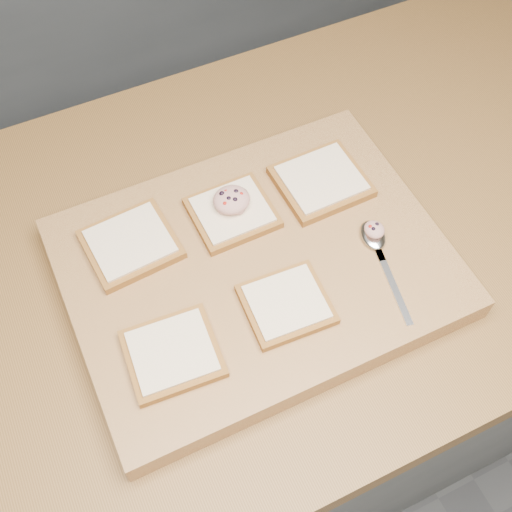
{
  "coord_description": "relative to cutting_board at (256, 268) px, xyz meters",
  "views": [
    {
      "loc": [
        -0.36,
        -0.51,
        1.73
      ],
      "look_at": [
        -0.15,
        -0.06,
        0.95
      ],
      "focal_mm": 45.0,
      "sensor_mm": 36.0,
      "label": 1
    }
  ],
  "objects": [
    {
      "name": "ground",
      "position": [
        0.15,
        0.06,
        -0.92
      ],
      "size": [
        4.0,
        4.0,
        0.0
      ],
      "primitive_type": "plane",
      "color": "#515459",
      "rests_on": "ground"
    },
    {
      "name": "island_counter",
      "position": [
        0.15,
        0.06,
        -0.47
      ],
      "size": [
        2.0,
        0.8,
        0.9
      ],
      "color": "slate",
      "rests_on": "ground"
    },
    {
      "name": "cutting_board",
      "position": [
        0.0,
        0.0,
        0.0
      ],
      "size": [
        0.55,
        0.41,
        0.04
      ],
      "primitive_type": "cube",
      "color": "#A87D48",
      "rests_on": "island_counter"
    },
    {
      "name": "bread_far_left",
      "position": [
        -0.16,
        0.1,
        0.03
      ],
      "size": [
        0.14,
        0.13,
        0.02
      ],
      "color": "brown",
      "rests_on": "cutting_board"
    },
    {
      "name": "bread_far_center",
      "position": [
        0.0,
        0.09,
        0.03
      ],
      "size": [
        0.12,
        0.11,
        0.02
      ],
      "color": "brown",
      "rests_on": "cutting_board"
    },
    {
      "name": "bread_far_right",
      "position": [
        0.15,
        0.08,
        0.03
      ],
      "size": [
        0.13,
        0.12,
        0.02
      ],
      "color": "brown",
      "rests_on": "cutting_board"
    },
    {
      "name": "bread_near_left",
      "position": [
        -0.16,
        -0.09,
        0.03
      ],
      "size": [
        0.13,
        0.12,
        0.02
      ],
      "color": "brown",
      "rests_on": "cutting_board"
    },
    {
      "name": "bread_near_center",
      "position": [
        0.0,
        -0.09,
        0.03
      ],
      "size": [
        0.12,
        0.11,
        0.02
      ],
      "color": "brown",
      "rests_on": "cutting_board"
    },
    {
      "name": "tuna_salad_dollop",
      "position": [
        0.0,
        0.09,
        0.05
      ],
      "size": [
        0.06,
        0.05,
        0.03
      ],
      "color": "tan",
      "rests_on": "bread_far_center"
    },
    {
      "name": "spoon",
      "position": [
        0.17,
        -0.05,
        0.03
      ],
      "size": [
        0.06,
        0.18,
        0.01
      ],
      "color": "silver",
      "rests_on": "cutting_board"
    },
    {
      "name": "spoon_salad",
      "position": [
        0.17,
        -0.04,
        0.04
      ],
      "size": [
        0.03,
        0.03,
        0.02
      ],
      "color": "tan",
      "rests_on": "spoon"
    }
  ]
}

